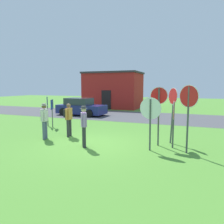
# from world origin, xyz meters

# --- Properties ---
(ground_plane) EXTENTS (80.00, 80.00, 0.00)m
(ground_plane) POSITION_xyz_m (0.00, 0.00, 0.00)
(ground_plane) COLOR #518E33
(street_asphalt) EXTENTS (60.00, 6.40, 0.01)m
(street_asphalt) POSITION_xyz_m (0.00, 9.22, 0.00)
(street_asphalt) COLOR #4C4C51
(street_asphalt) RESTS_ON ground
(building_background) EXTENTS (6.46, 4.50, 4.19)m
(building_background) POSITION_xyz_m (-4.98, 15.49, 2.10)
(building_background) COLOR #B2231E
(building_background) RESTS_ON ground
(parked_car_on_street) EXTENTS (4.37, 2.16, 1.51)m
(parked_car_on_street) POSITION_xyz_m (-5.29, 8.24, 0.69)
(parked_car_on_street) COLOR navy
(parked_car_on_street) RESTS_ON ground
(stop_sign_leaning_right) EXTENTS (0.71, 0.50, 2.61)m
(stop_sign_leaning_right) POSITION_xyz_m (3.93, 0.18, 1.81)
(stop_sign_leaning_right) COLOR #474C4C
(stop_sign_leaning_right) RESTS_ON ground
(stop_sign_far_back) EXTENTS (0.86, 0.14, 2.13)m
(stop_sign_far_back) POSITION_xyz_m (2.55, 0.00, 1.46)
(stop_sign_far_back) COLOR #474C4C
(stop_sign_far_back) RESTS_ON ground
(stop_sign_rear_right) EXTENTS (0.07, 0.76, 1.96)m
(stop_sign_rear_right) POSITION_xyz_m (3.37, 0.72, 1.33)
(stop_sign_rear_right) COLOR #474C4C
(stop_sign_rear_right) RESTS_ON ground
(stop_sign_tallest) EXTENTS (0.73, 0.18, 2.53)m
(stop_sign_tallest) POSITION_xyz_m (2.74, 0.80, 1.72)
(stop_sign_tallest) COLOR #474C4C
(stop_sign_tallest) RESTS_ON ground
(stop_sign_center_cluster) EXTENTS (0.46, 0.63, 2.50)m
(stop_sign_center_cluster) POSITION_xyz_m (3.24, 1.48, 1.70)
(stop_sign_center_cluster) COLOR #474C4C
(stop_sign_center_cluster) RESTS_ON ground
(person_holding_notes) EXTENTS (0.32, 0.56, 1.74)m
(person_holding_notes) POSITION_xyz_m (-2.57, -0.01, 0.98)
(person_holding_notes) COLOR #4C5670
(person_holding_notes) RESTS_ON ground
(person_near_signs) EXTENTS (0.37, 0.57, 1.69)m
(person_near_signs) POSITION_xyz_m (-1.78, 0.87, 0.98)
(person_near_signs) COLOR #2D2D33
(person_near_signs) RESTS_ON ground
(person_in_dark_shirt) EXTENTS (0.38, 0.49, 1.74)m
(person_in_dark_shirt) POSITION_xyz_m (-0.13, -0.52, 0.98)
(person_in_dark_shirt) COLOR #2D2D33
(person_in_dark_shirt) RESTS_ON ground
(info_panel_leftmost) EXTENTS (0.37, 0.50, 1.89)m
(info_panel_leftmost) POSITION_xyz_m (-4.64, 2.86, 1.30)
(info_panel_leftmost) COLOR #4C4C51
(info_panel_leftmost) RESTS_ON ground
(info_panel_middle) EXTENTS (0.27, 0.56, 1.73)m
(info_panel_middle) POSITION_xyz_m (-4.07, 2.58, 1.20)
(info_panel_middle) COLOR #4C4C51
(info_panel_middle) RESTS_ON ground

